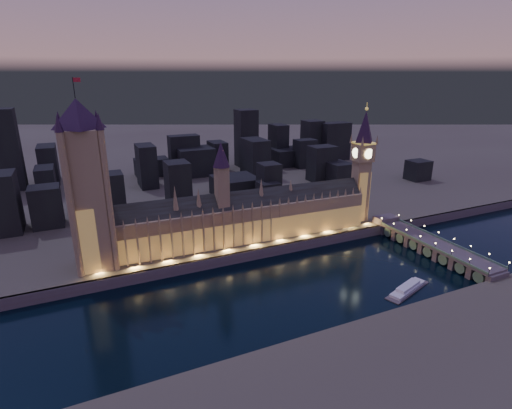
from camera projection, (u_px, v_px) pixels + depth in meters
name	position (u px, v px, depth m)	size (l,w,h in m)	color
ground_plane	(283.00, 284.00, 263.95)	(2000.00, 2000.00, 0.00)	black
north_bank	(146.00, 148.00, 711.94)	(2000.00, 960.00, 8.00)	#4A4035
embankment_wall	(258.00, 254.00, 298.11)	(2000.00, 2.50, 8.00)	#534044
palace_of_westminster	(246.00, 217.00, 308.85)	(202.00, 26.72, 78.00)	#947255
victoria_tower	(86.00, 179.00, 252.59)	(31.68, 31.68, 122.34)	#947255
elizabeth_tower	(363.00, 157.00, 339.48)	(18.00, 18.00, 101.55)	#947255
westminster_bridge	(429.00, 245.00, 308.23)	(19.82, 113.00, 15.90)	#534044
river_boat	(408.00, 288.00, 255.23)	(40.79, 21.24, 4.50)	#534044
city_backdrop	(209.00, 161.00, 480.35)	(469.86, 215.63, 88.49)	black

